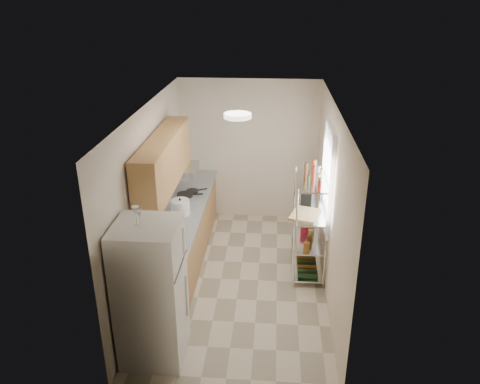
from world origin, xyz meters
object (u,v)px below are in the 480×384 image
at_px(cutting_board, 305,214).
at_px(espresso_machine, 308,196).
at_px(refrigerator, 151,293).
at_px(rice_cooker, 180,207).
at_px(frying_pan_large, 185,195).

relative_size(cutting_board, espresso_machine, 1.67).
relative_size(refrigerator, rice_cooker, 6.08).
height_order(rice_cooker, cutting_board, rice_cooker).
height_order(rice_cooker, espresso_machine, espresso_machine).
relative_size(frying_pan_large, cutting_board, 0.55).
bearing_deg(rice_cooker, espresso_machine, 7.46).
bearing_deg(refrigerator, cutting_board, 44.94).
bearing_deg(cutting_board, espresso_machine, 81.49).
relative_size(frying_pan_large, espresso_machine, 0.91).
relative_size(rice_cooker, espresso_machine, 0.99).
height_order(cutting_board, espresso_machine, espresso_machine).
distance_m(rice_cooker, espresso_machine, 1.92).
distance_m(refrigerator, cutting_board, 2.55).
height_order(refrigerator, frying_pan_large, refrigerator).
bearing_deg(espresso_machine, frying_pan_large, -174.46).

